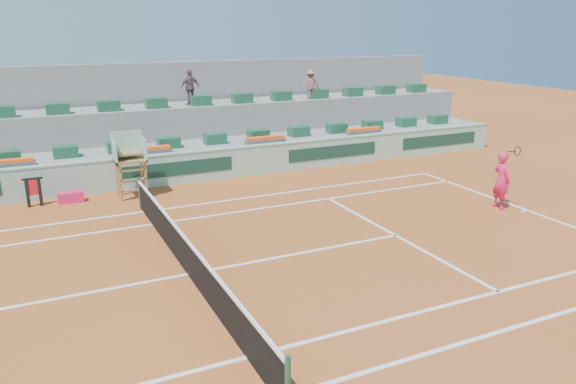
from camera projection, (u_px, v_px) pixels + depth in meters
name	position (u px, v px, depth m)	size (l,w,h in m)	color
ground	(188.00, 274.00, 14.25)	(90.00, 90.00, 0.00)	#96471D
seating_tier_lower	(117.00, 162.00, 23.34)	(36.00, 4.00, 1.20)	gray
seating_tier_upper	(110.00, 139.00, 24.53)	(36.00, 2.40, 2.60)	gray
stadium_back_wall	(103.00, 113.00, 25.65)	(36.00, 0.40, 4.40)	gray
player_bag	(71.00, 197.00, 19.98)	(0.87, 0.39, 0.39)	#F11F60
spectator_mid	(190.00, 87.00, 25.15)	(0.93, 0.39, 1.59)	#6C4855
spectator_right	(311.00, 84.00, 27.29)	(0.91, 0.52, 1.41)	#A2515F
court_lines	(188.00, 274.00, 14.25)	(23.89, 11.09, 0.01)	white
tennis_net	(187.00, 255.00, 14.10)	(0.10, 11.97, 1.10)	black
advertising_hoarding	(127.00, 173.00, 21.43)	(36.00, 0.34, 1.26)	#99C1AC
umpire_chair	(129.00, 156.00, 20.30)	(1.10, 0.90, 2.40)	olive
seat_row_lower	(119.00, 147.00, 22.33)	(32.90, 0.60, 0.44)	#1A4F33
seat_row_upper	(109.00, 106.00, 23.57)	(32.90, 0.60, 0.44)	#1A4F33
flower_planters	(82.00, 157.00, 21.04)	(26.80, 0.36, 0.28)	#525252
towel_rack	(33.00, 190.00, 19.41)	(0.67, 0.11, 1.03)	black
tennis_player	(502.00, 180.00, 19.14)	(0.54, 0.94, 2.28)	#F11F60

